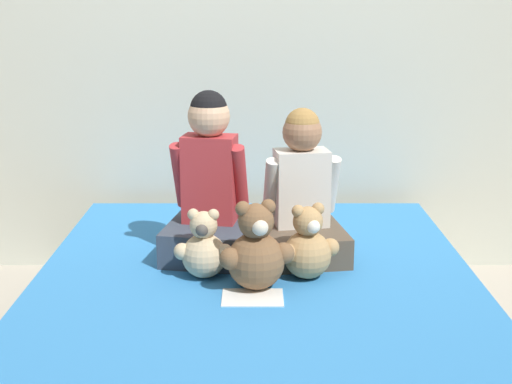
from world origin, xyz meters
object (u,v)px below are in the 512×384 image
at_px(bed, 256,322).
at_px(teddy_bear_between_children, 256,252).
at_px(child_on_left, 209,192).
at_px(teddy_bear_held_by_right_child, 308,247).
at_px(sign_card, 253,297).
at_px(child_on_right, 302,200).
at_px(teddy_bear_held_by_left_child, 204,249).

bearing_deg(bed, teddy_bear_between_children, -90.37).
distance_m(child_on_left, teddy_bear_held_by_right_child, 0.47).
height_order(bed, sign_card, sign_card).
bearing_deg(child_on_right, teddy_bear_held_by_right_child, -98.06).
height_order(teddy_bear_held_by_left_child, teddy_bear_held_by_right_child, teddy_bear_held_by_right_child).
relative_size(teddy_bear_held_by_left_child, sign_card, 1.24).
bearing_deg(bed, child_on_left, 129.18).
bearing_deg(sign_card, teddy_bear_between_children, 82.89).
xyz_separation_m(child_on_left, teddy_bear_held_by_right_child, (0.37, -0.24, -0.14)).
xyz_separation_m(teddy_bear_held_by_right_child, sign_card, (-0.20, -0.19, -0.12)).
bearing_deg(teddy_bear_held_by_right_child, child_on_right, 71.23).
distance_m(bed, teddy_bear_held_by_right_child, 0.36).
xyz_separation_m(bed, child_on_left, (-0.18, 0.23, 0.45)).
height_order(teddy_bear_held_by_right_child, teddy_bear_between_children, teddy_bear_between_children).
relative_size(bed, teddy_bear_between_children, 6.05).
xyz_separation_m(teddy_bear_between_children, sign_card, (-0.01, -0.09, -0.13)).
xyz_separation_m(bed, teddy_bear_between_children, (-0.00, -0.12, 0.32)).
bearing_deg(teddy_bear_between_children, teddy_bear_held_by_right_child, 11.65).
xyz_separation_m(teddy_bear_held_by_left_child, teddy_bear_held_by_right_child, (0.38, -0.01, 0.01)).
xyz_separation_m(bed, teddy_bear_held_by_right_child, (0.19, -0.02, 0.30)).
height_order(child_on_left, teddy_bear_between_children, child_on_left).
xyz_separation_m(child_on_right, teddy_bear_held_by_right_child, (0.01, -0.25, -0.11)).
bearing_deg(teddy_bear_between_children, child_on_left, 101.67).
bearing_deg(teddy_bear_held_by_left_child, sign_card, -43.70).
relative_size(bed, teddy_bear_held_by_right_child, 6.95).
height_order(child_on_left, teddy_bear_held_by_left_child, child_on_left).
bearing_deg(child_on_left, bed, -41.06).
distance_m(child_on_right, teddy_bear_held_by_left_child, 0.46).
relative_size(child_on_right, teddy_bear_held_by_left_child, 2.25).
bearing_deg(teddy_bear_held_by_left_child, bed, 7.30).
distance_m(teddy_bear_held_by_right_child, sign_card, 0.30).
distance_m(child_on_left, teddy_bear_between_children, 0.41).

